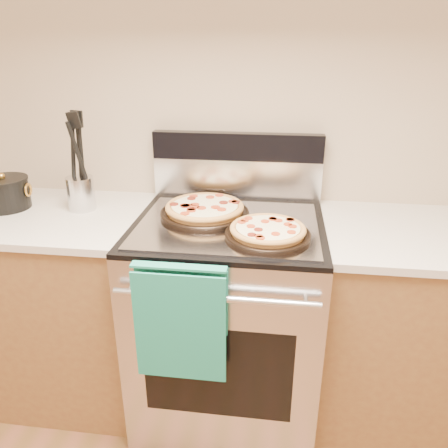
# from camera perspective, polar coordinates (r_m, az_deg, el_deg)

# --- Properties ---
(wall_back) EXTENTS (4.00, 0.00, 4.00)m
(wall_back) POSITION_cam_1_polar(r_m,az_deg,el_deg) (1.98, 1.94, 15.74)
(wall_back) COLOR tan
(wall_back) RESTS_ON ground
(range_body) EXTENTS (0.76, 0.68, 0.90)m
(range_body) POSITION_cam_1_polar(r_m,az_deg,el_deg) (1.98, 0.56, -12.49)
(range_body) COLOR #B7B7BC
(range_body) RESTS_ON ground
(oven_window) EXTENTS (0.56, 0.01, 0.40)m
(oven_window) POSITION_cam_1_polar(r_m,az_deg,el_deg) (1.72, -0.88, -18.89)
(oven_window) COLOR black
(oven_window) RESTS_ON range_body
(cooktop) EXTENTS (0.76, 0.68, 0.02)m
(cooktop) POSITION_cam_1_polar(r_m,az_deg,el_deg) (1.75, 0.61, -0.10)
(cooktop) COLOR black
(cooktop) RESTS_ON range_body
(backsplash_lower) EXTENTS (0.76, 0.06, 0.18)m
(backsplash_lower) POSITION_cam_1_polar(r_m,az_deg,el_deg) (2.01, 1.70, 5.93)
(backsplash_lower) COLOR silver
(backsplash_lower) RESTS_ON cooktop
(backsplash_upper) EXTENTS (0.76, 0.06, 0.12)m
(backsplash_upper) POSITION_cam_1_polar(r_m,az_deg,el_deg) (1.97, 1.75, 10.11)
(backsplash_upper) COLOR black
(backsplash_upper) RESTS_ON backsplash_lower
(oven_handle) EXTENTS (0.70, 0.03, 0.03)m
(oven_handle) POSITION_cam_1_polar(r_m,az_deg,el_deg) (1.47, -1.19, -9.68)
(oven_handle) COLOR silver
(oven_handle) RESTS_ON range_body
(dish_towel) EXTENTS (0.32, 0.05, 0.42)m
(dish_towel) POSITION_cam_1_polar(r_m,az_deg,el_deg) (1.55, -5.66, -12.46)
(dish_towel) COLOR #17756A
(dish_towel) RESTS_ON oven_handle
(foil_sheet) EXTENTS (0.70, 0.55, 0.01)m
(foil_sheet) POSITION_cam_1_polar(r_m,az_deg,el_deg) (1.72, 0.50, -0.08)
(foil_sheet) COLOR gray
(foil_sheet) RESTS_ON cooktop
(cabinet_left) EXTENTS (1.00, 0.62, 0.88)m
(cabinet_left) POSITION_cam_1_polar(r_m,az_deg,el_deg) (2.27, -22.35, -9.67)
(cabinet_left) COLOR brown
(cabinet_left) RESTS_ON ground
(countertop_left) EXTENTS (1.02, 0.64, 0.03)m
(countertop_left) POSITION_cam_1_polar(r_m,az_deg,el_deg) (2.07, -24.19, 1.07)
(countertop_left) COLOR beige
(countertop_left) RESTS_ON cabinet_left
(cabinet_right) EXTENTS (1.00, 0.62, 0.88)m
(cabinet_right) POSITION_cam_1_polar(r_m,az_deg,el_deg) (2.11, 25.76, -12.84)
(cabinet_right) COLOR brown
(cabinet_right) RESTS_ON ground
(pepperoni_pizza_back) EXTENTS (0.47, 0.47, 0.05)m
(pepperoni_pizza_back) POSITION_cam_1_polar(r_m,az_deg,el_deg) (1.80, -2.53, 1.89)
(pepperoni_pizza_back) COLOR #AD7935
(pepperoni_pizza_back) RESTS_ON foil_sheet
(pepperoni_pizza_front) EXTENTS (0.35, 0.35, 0.04)m
(pepperoni_pizza_front) POSITION_cam_1_polar(r_m,az_deg,el_deg) (1.61, 5.74, -0.95)
(pepperoni_pizza_front) COLOR #AD7935
(pepperoni_pizza_front) RESTS_ON foil_sheet
(utensil_crock) EXTENTS (0.15, 0.15, 0.15)m
(utensil_crock) POSITION_cam_1_polar(r_m,az_deg,el_deg) (1.99, -18.18, 3.83)
(utensil_crock) COLOR silver
(utensil_crock) RESTS_ON countertop_left
(saucepan) EXTENTS (0.22, 0.22, 0.12)m
(saucepan) POSITION_cam_1_polar(r_m,az_deg,el_deg) (2.14, -26.71, 3.46)
(saucepan) COLOR black
(saucepan) RESTS_ON countertop_left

